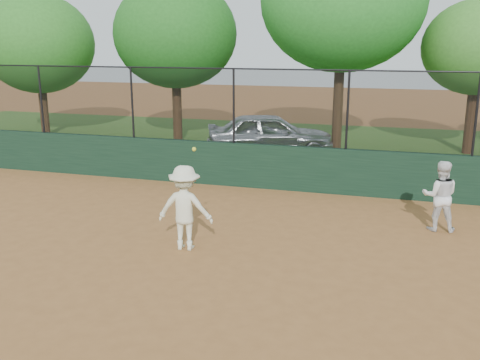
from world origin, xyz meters
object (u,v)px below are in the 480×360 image
(tree_2, at_px, (343,0))
(tree_3, at_px, (478,48))
(player_main, at_px, (185,208))
(tree_0, at_px, (38,44))
(parked_car, at_px, (270,134))
(player_second, at_px, (440,196))
(tree_1, at_px, (175,34))

(tree_2, xyz_separation_m, tree_3, (4.54, 0.86, -1.57))
(player_main, xyz_separation_m, tree_0, (-10.54, 10.25, 2.96))
(parked_car, xyz_separation_m, tree_3, (6.69, 2.31, 2.92))
(player_second, bearing_deg, tree_1, -43.33)
(player_second, bearing_deg, tree_3, -102.11)
(parked_car, xyz_separation_m, tree_0, (-10.06, 1.27, 3.03))
(tree_3, bearing_deg, tree_2, -169.32)
(tree_0, relative_size, tree_1, 0.93)
(tree_0, relative_size, tree_3, 1.09)
(parked_car, relative_size, tree_0, 0.76)
(tree_3, bearing_deg, player_main, -118.81)
(tree_1, xyz_separation_m, tree_3, (10.83, 0.71, -0.48))
(player_second, xyz_separation_m, tree_1, (-9.33, 8.08, 3.40))
(player_second, relative_size, tree_1, 0.24)
(parked_car, distance_m, tree_3, 7.65)
(parked_car, xyz_separation_m, player_second, (5.19, -6.49, 0.00))
(tree_3, bearing_deg, tree_1, -176.24)
(player_second, xyz_separation_m, tree_3, (1.50, 8.80, 2.92))
(tree_2, bearing_deg, parked_car, -145.89)
(player_main, height_order, tree_0, tree_0)
(player_second, xyz_separation_m, tree_2, (-3.04, 7.94, 4.48))
(parked_car, height_order, player_main, player_main)
(parked_car, distance_m, player_main, 8.99)
(player_main, distance_m, tree_1, 12.01)
(tree_0, bearing_deg, player_main, -44.19)
(tree_1, distance_m, tree_3, 10.87)
(parked_car, distance_m, tree_2, 5.18)
(player_second, height_order, tree_3, tree_3)
(player_main, relative_size, tree_0, 0.36)
(parked_car, bearing_deg, player_main, 164.34)
(parked_car, relative_size, tree_1, 0.71)
(parked_car, xyz_separation_m, player_main, (0.48, -8.97, 0.07))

